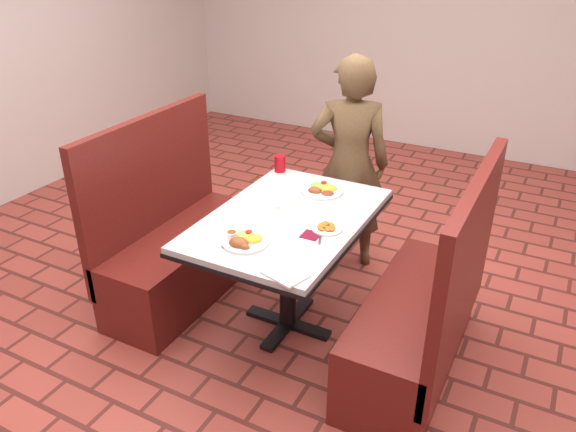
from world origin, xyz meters
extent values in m
plane|color=#A44035|center=(0.00, 0.00, 0.00)|extent=(7.00, 7.00, 0.00)
cube|color=silver|center=(0.00, 3.50, 1.40)|extent=(6.00, 0.04, 2.80)
cube|color=silver|center=(0.00, 0.00, 0.73)|extent=(0.80, 1.20, 0.03)
cube|color=black|center=(0.00, 0.00, 0.70)|extent=(0.81, 1.21, 0.02)
cylinder|color=black|center=(0.00, 0.00, 0.36)|extent=(0.10, 0.10, 0.69)
cube|color=black|center=(0.00, 0.00, 0.01)|extent=(0.55, 0.08, 0.03)
cube|color=black|center=(0.00, 0.00, 0.01)|extent=(0.08, 0.55, 0.03)
cube|color=maroon|center=(-0.75, 0.00, 0.23)|extent=(0.45, 1.20, 0.45)
cube|color=maroon|center=(-0.97, 0.00, 0.70)|extent=(0.06, 1.20, 0.95)
cube|color=maroon|center=(0.75, 0.00, 0.23)|extent=(0.45, 1.20, 0.45)
cube|color=maroon|center=(0.97, 0.00, 0.70)|extent=(0.06, 1.20, 0.95)
imported|color=brown|center=(0.01, 0.88, 0.74)|extent=(0.63, 0.53, 1.48)
cylinder|color=white|center=(-0.05, -0.36, 0.76)|extent=(0.24, 0.24, 0.01)
ellipsoid|color=gold|center=(-0.02, -0.33, 0.79)|extent=(0.10, 0.10, 0.04)
ellipsoid|color=#87BA4A|center=(-0.09, -0.32, 0.78)|extent=(0.10, 0.08, 0.03)
cylinder|color=red|center=(-0.07, -0.30, 0.78)|extent=(0.04, 0.04, 0.01)
ellipsoid|color=brown|center=(-0.06, -0.41, 0.79)|extent=(0.10, 0.08, 0.06)
ellipsoid|color=brown|center=(-0.02, -0.43, 0.78)|extent=(0.06, 0.04, 0.04)
cylinder|color=white|center=(-0.13, -0.37, 0.78)|extent=(0.06, 0.06, 0.04)
cylinder|color=brown|center=(-0.13, -0.37, 0.80)|extent=(0.05, 0.05, 0.00)
cylinder|color=white|center=(0.04, 0.37, 0.76)|extent=(0.25, 0.25, 0.01)
ellipsoid|color=gold|center=(0.06, 0.41, 0.79)|extent=(0.10, 0.10, 0.05)
ellipsoid|color=#87BA4A|center=(-0.01, 0.42, 0.78)|extent=(0.10, 0.08, 0.03)
cylinder|color=red|center=(0.02, 0.44, 0.78)|extent=(0.04, 0.04, 0.01)
ellipsoid|color=brown|center=(0.09, 0.34, 0.78)|extent=(0.07, 0.07, 0.03)
ellipsoid|color=brown|center=(0.01, 0.33, 0.79)|extent=(0.09, 0.06, 0.05)
cylinder|color=white|center=(0.25, -0.04, 0.76)|extent=(0.17, 0.17, 0.01)
cube|color=#5D0D1E|center=(0.21, -0.14, 0.75)|extent=(0.09, 0.09, 0.00)
cube|color=silver|center=(0.26, -0.15, 0.76)|extent=(0.06, 0.13, 0.00)
cylinder|color=#AF0B14|center=(-0.34, 0.54, 0.80)|extent=(0.07, 0.07, 0.11)
cube|color=white|center=(0.26, -0.53, 0.76)|extent=(0.22, 0.19, 0.01)
cube|color=silver|center=(-0.05, -0.37, 0.76)|extent=(0.03, 0.19, 0.00)
cube|color=silver|center=(-0.08, -0.40, 0.76)|extent=(0.10, 0.14, 0.00)
camera|label=1|loc=(1.28, -2.44, 2.16)|focal=35.00mm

